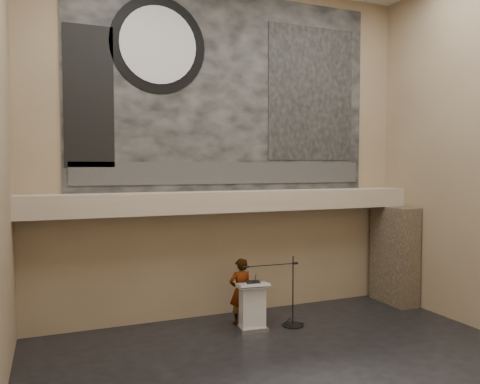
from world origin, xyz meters
name	(u,v)px	position (x,y,z in m)	size (l,w,h in m)	color
floor	(306,376)	(0.00, 0.00, 0.00)	(10.00, 10.00, 0.00)	black
wall_back	(228,150)	(0.00, 4.00, 4.25)	(10.00, 0.02, 8.50)	#8A7357
soffit	(234,201)	(0.00, 3.60, 2.95)	(10.00, 0.80, 0.50)	tan
sprinkler_left	(172,215)	(-1.60, 3.55, 2.67)	(0.04, 0.04, 0.06)	#B2893D
sprinkler_right	(302,210)	(1.90, 3.55, 2.67)	(0.04, 0.04, 0.06)	#B2893D
banner	(229,92)	(0.00, 3.97, 5.70)	(8.00, 0.05, 5.00)	black
banner_text_strip	(229,173)	(0.00, 3.93, 3.65)	(7.76, 0.02, 0.55)	#2F2F2F
banner_clock_rim	(158,45)	(-1.80, 3.93, 6.70)	(2.30, 2.30, 0.02)	black
banner_clock_face	(159,45)	(-1.80, 3.91, 6.70)	(1.84, 1.84, 0.02)	silver
banner_building_print	(311,94)	(2.40, 3.93, 5.80)	(2.60, 0.02, 3.60)	black
banner_brick_print	(89,96)	(-3.40, 3.93, 5.40)	(1.10, 0.02, 3.20)	black
stone_pier	(394,255)	(4.65, 3.15, 1.35)	(0.60, 1.40, 2.70)	#403427
lectern	(252,306)	(0.07, 2.61, 0.55)	(0.76, 0.58, 1.13)	silver
binder	(253,282)	(0.09, 2.63, 1.12)	(0.32, 0.26, 0.04)	black
papers	(250,283)	(0.00, 2.59, 1.10)	(0.22, 0.31, 0.01)	white
speaker_person	(240,291)	(-0.03, 3.10, 0.80)	(0.58, 0.38, 1.60)	silver
mic_stand	(291,315)	(1.04, 2.50, 0.25)	(1.51, 0.52, 1.69)	black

